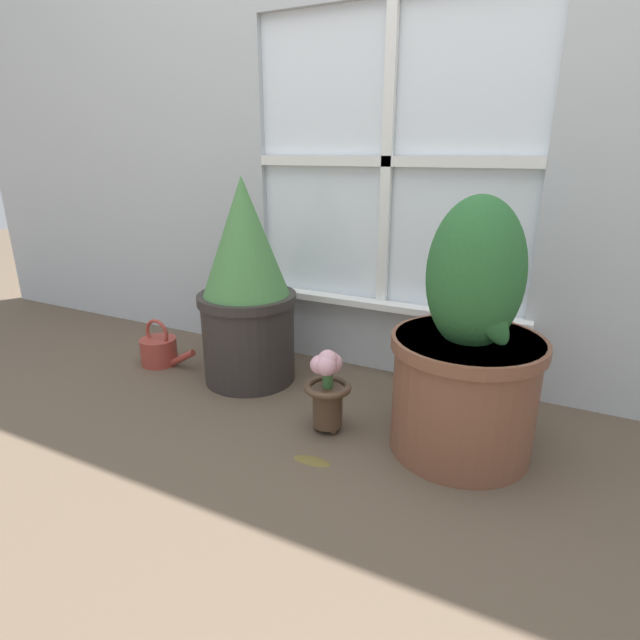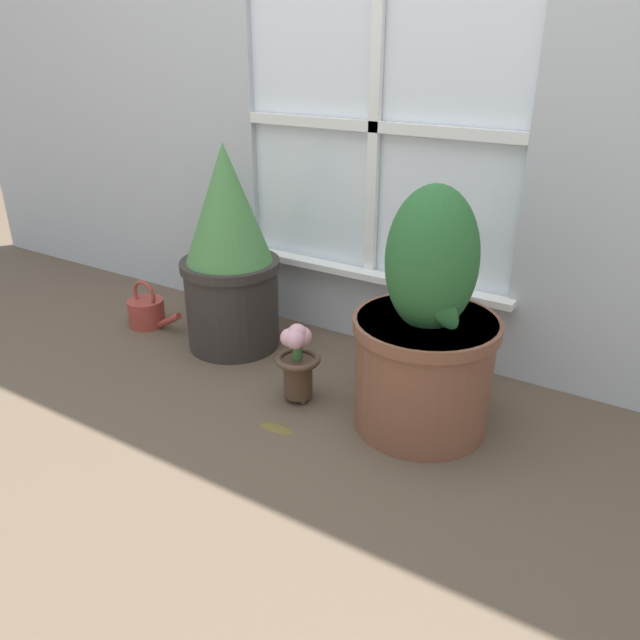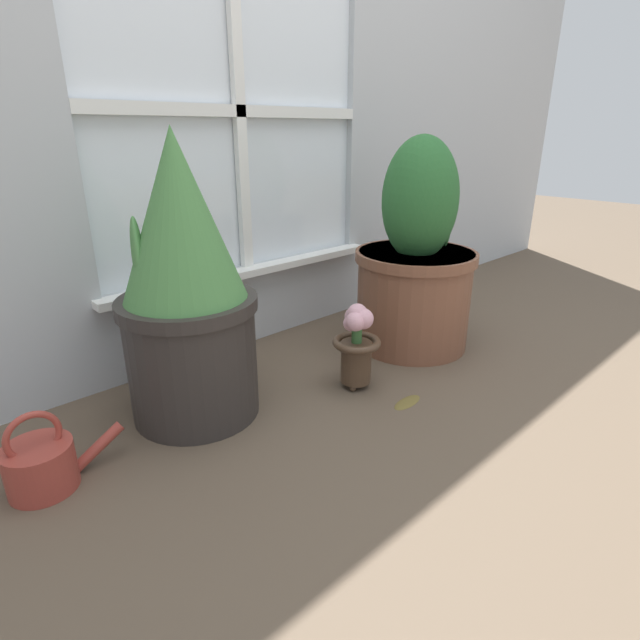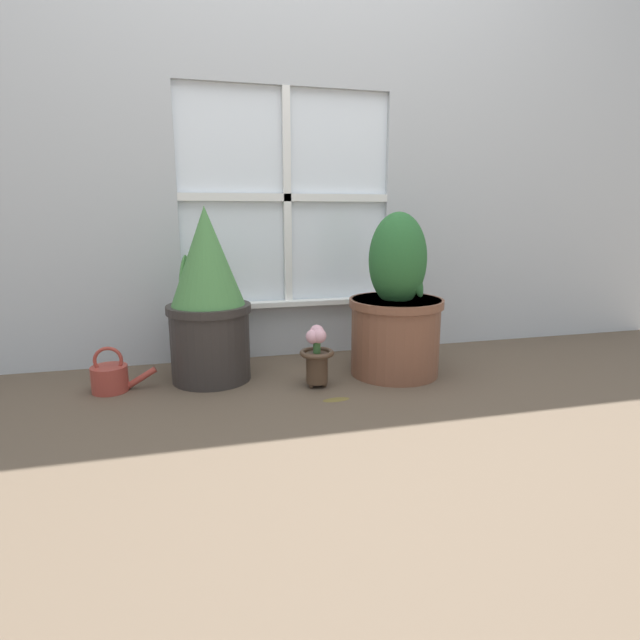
{
  "view_description": "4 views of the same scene",
  "coord_description": "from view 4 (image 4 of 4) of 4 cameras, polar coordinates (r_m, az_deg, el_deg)",
  "views": [
    {
      "loc": [
        0.61,
        -1.08,
        0.81
      ],
      "look_at": [
        -0.05,
        0.21,
        0.32
      ],
      "focal_mm": 28.0,
      "sensor_mm": 36.0,
      "label": 1
    },
    {
      "loc": [
        0.98,
        -1.27,
        1.05
      ],
      "look_at": [
        0.04,
        0.22,
        0.25
      ],
      "focal_mm": 35.0,
      "sensor_mm": 36.0,
      "label": 2
    },
    {
      "loc": [
        -0.98,
        -0.77,
        0.73
      ],
      "look_at": [
        -0.04,
        0.22,
        0.2
      ],
      "focal_mm": 28.0,
      "sensor_mm": 36.0,
      "label": 3
    },
    {
      "loc": [
        -0.46,
        -1.79,
        0.71
      ],
      "look_at": [
        0.05,
        0.19,
        0.27
      ],
      "focal_mm": 28.0,
      "sensor_mm": 36.0,
      "label": 4
    }
  ],
  "objects": [
    {
      "name": "ground_plane",
      "position": [
        1.98,
        -0.03,
        -8.84
      ],
      "size": [
        10.0,
        10.0,
        0.0
      ],
      "primitive_type": "plane",
      "color": "brown"
    },
    {
      "name": "wall_with_window",
      "position": [
        2.54,
        -4.02,
        24.97
      ],
      "size": [
        4.4,
        0.1,
        2.5
      ],
      "color": "#B2B7BC",
      "rests_on": "ground_plane"
    },
    {
      "name": "potted_plant_left",
      "position": [
        2.15,
        -12.66,
        2.27
      ],
      "size": [
        0.35,
        0.35,
        0.74
      ],
      "color": "#2D2826",
      "rests_on": "ground_plane"
    },
    {
      "name": "potted_plant_right",
      "position": [
        2.22,
        8.69,
        1.03
      ],
      "size": [
        0.41,
        0.41,
        0.71
      ],
      "color": "brown",
      "rests_on": "ground_plane"
    },
    {
      "name": "flower_vase",
      "position": [
        2.05,
        -0.37,
        -3.72
      ],
      "size": [
        0.14,
        0.14,
        0.26
      ],
      "color": "#473323",
      "rests_on": "ground_plane"
    },
    {
      "name": "watering_can",
      "position": [
        2.2,
        -22.8,
        -6.06
      ],
      "size": [
        0.26,
        0.14,
        0.19
      ],
      "color": "#99382D",
      "rests_on": "ground_plane"
    },
    {
      "name": "fallen_leaf",
      "position": [
        1.96,
        1.86,
        -8.99
      ],
      "size": [
        0.11,
        0.05,
        0.01
      ],
      "color": "brown",
      "rests_on": "ground_plane"
    }
  ]
}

